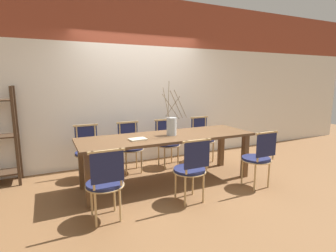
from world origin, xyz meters
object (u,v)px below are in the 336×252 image
at_px(dining_table, 168,141).
at_px(book_stack, 138,139).
at_px(vase_centerpiece, 172,126).
at_px(chair_near_center, 259,156).
at_px(chair_far_center, 167,141).

height_order(dining_table, book_stack, book_stack).
bearing_deg(book_stack, vase_centerpiece, 8.77).
bearing_deg(chair_near_center, dining_table, 146.72).
relative_size(chair_near_center, book_stack, 3.47).
height_order(dining_table, vase_centerpiece, vase_centerpiece).
bearing_deg(chair_far_center, chair_near_center, 118.27).
xyz_separation_m(chair_near_center, chair_far_center, (-0.82, 1.52, 0.00)).
bearing_deg(chair_near_center, chair_far_center, 118.27).
bearing_deg(dining_table, chair_far_center, 65.89).
distance_m(dining_table, vase_centerpiece, 0.25).
relative_size(dining_table, book_stack, 10.80).
xyz_separation_m(dining_table, vase_centerpiece, (0.06, -0.00, 0.24)).
xyz_separation_m(dining_table, book_stack, (-0.53, -0.09, 0.11)).
xyz_separation_m(dining_table, chair_far_center, (0.34, 0.76, -0.19)).
bearing_deg(vase_centerpiece, dining_table, 177.32).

